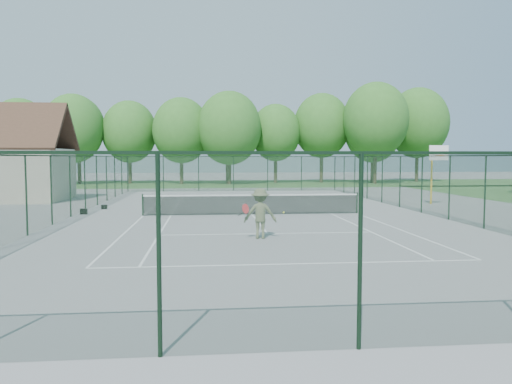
% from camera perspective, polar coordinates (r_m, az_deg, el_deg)
% --- Properties ---
extents(ground, '(140.00, 140.00, 0.00)m').
position_cam_1_polar(ground, '(25.53, -0.44, -2.60)').
color(ground, gray).
rests_on(ground, ground).
extents(grass_far, '(80.00, 16.00, 0.01)m').
position_cam_1_polar(grass_far, '(55.38, -3.26, 0.96)').
color(grass_far, '#427434').
rests_on(grass_far, ground).
extents(court_lines, '(11.05, 23.85, 0.01)m').
position_cam_1_polar(court_lines, '(25.53, -0.44, -2.59)').
color(court_lines, white).
rests_on(court_lines, ground).
extents(tennis_net, '(11.08, 0.08, 1.10)m').
position_cam_1_polar(tennis_net, '(25.47, -0.44, -1.31)').
color(tennis_net, black).
rests_on(tennis_net, ground).
extents(fence_enclosure, '(18.05, 36.05, 3.02)m').
position_cam_1_polar(fence_enclosure, '(25.40, -0.44, 0.90)').
color(fence_enclosure, '#1A3521').
rests_on(fence_enclosure, ground).
extents(utility_building, '(8.60, 6.27, 6.63)m').
position_cam_1_polar(utility_building, '(37.83, -26.95, 3.85)').
color(utility_building, beige).
rests_on(utility_building, ground).
extents(tree_line_far, '(39.40, 6.40, 9.70)m').
position_cam_1_polar(tree_line_far, '(55.39, -3.28, 7.16)').
color(tree_line_far, '#423521').
rests_on(tree_line_far, ground).
extents(basketball_goal, '(1.20, 1.43, 3.65)m').
position_cam_1_polar(basketball_goal, '(32.54, 19.83, 3.12)').
color(basketball_goal, yellow).
rests_on(basketball_goal, ground).
extents(sports_bag_a, '(0.39, 0.27, 0.29)m').
position_cam_1_polar(sports_bag_a, '(27.19, -19.09, -2.11)').
color(sports_bag_a, black).
rests_on(sports_bag_a, ground).
extents(sports_bag_b, '(0.36, 0.30, 0.24)m').
position_cam_1_polar(sports_bag_b, '(29.48, -16.96, -1.65)').
color(sports_bag_b, black).
rests_on(sports_bag_b, ground).
extents(tennis_player, '(1.83, 0.91, 1.81)m').
position_cam_1_polar(tennis_player, '(17.99, 0.49, -2.47)').
color(tennis_player, '#596042').
rests_on(tennis_player, ground).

